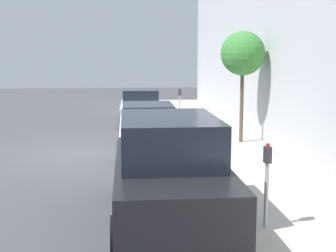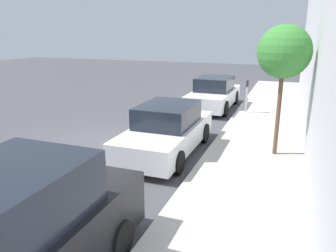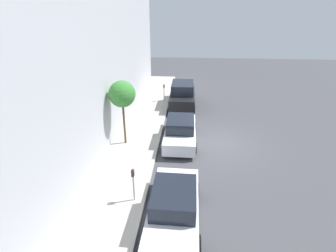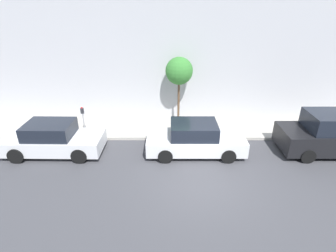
{
  "view_description": "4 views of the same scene",
  "coord_description": "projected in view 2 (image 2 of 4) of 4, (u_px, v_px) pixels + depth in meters",
  "views": [
    {
      "loc": [
        1.57,
        -14.76,
        3.09
      ],
      "look_at": [
        2.82,
        -1.08,
        1.0
      ],
      "focal_mm": 50.0,
      "sensor_mm": 36.0,
      "label": 1
    },
    {
      "loc": [
        5.73,
        -9.06,
        3.69
      ],
      "look_at": [
        2.47,
        -0.39,
        1.0
      ],
      "focal_mm": 35.0,
      "sensor_mm": 36.0,
      "label": 2
    },
    {
      "loc": [
        1.84,
        14.23,
        7.42
      ],
      "look_at": [
        3.01,
        -0.01,
        1.0
      ],
      "focal_mm": 28.0,
      "sensor_mm": 36.0,
      "label": 3
    },
    {
      "loc": [
        -8.46,
        1.27,
        6.46
      ],
      "look_at": [
        3.11,
        1.29,
        1.0
      ],
      "focal_mm": 28.0,
      "sensor_mm": 36.0,
      "label": 4
    }
  ],
  "objects": [
    {
      "name": "ground_plane",
      "position": [
        104.0,
        144.0,
        11.11
      ],
      "size": [
        60.0,
        60.0,
        0.0
      ],
      "primitive_type": "plane",
      "color": "#424247"
    },
    {
      "name": "parked_sedan_third",
      "position": [
        214.0,
        94.0,
        16.11
      ],
      "size": [
        1.92,
        4.53,
        1.54
      ],
      "color": "silver",
      "rests_on": "ground_plane"
    },
    {
      "name": "street_tree",
      "position": [
        284.0,
        52.0,
        9.01
      ],
      "size": [
        1.48,
        1.48,
        3.74
      ],
      "color": "brown",
      "rests_on": "sidewalk"
    },
    {
      "name": "sidewalk",
      "position": [
        252.0,
        162.0,
        9.43
      ],
      "size": [
        2.83,
        32.0,
        0.15
      ],
      "color": "#B2ADA3",
      "rests_on": "ground_plane"
    },
    {
      "name": "parking_meter_far",
      "position": [
        247.0,
        92.0,
        14.59
      ],
      "size": [
        0.11,
        0.15,
        1.5
      ],
      "color": "#ADADB2",
      "rests_on": "sidewalk"
    },
    {
      "name": "parked_sedan_second",
      "position": [
        167.0,
        130.0,
        10.18
      ],
      "size": [
        1.92,
        4.5,
        1.54
      ],
      "color": "silver",
      "rests_on": "ground_plane"
    },
    {
      "name": "parked_suv_nearest",
      "position": [
        1.0,
        248.0,
        4.33
      ],
      "size": [
        2.08,
        4.8,
        1.98
      ],
      "color": "black",
      "rests_on": "ground_plane"
    }
  ]
}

